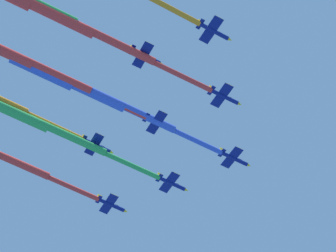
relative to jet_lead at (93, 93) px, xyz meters
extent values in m
cylinder|color=navy|center=(-24.33, 36.52, -0.06)|extent=(6.14, 8.21, 1.34)
cone|color=yellow|center=(-27.15, 40.70, -0.06)|extent=(1.78, 1.79, 1.27)
cylinder|color=black|center=(-21.67, 32.58, -0.06)|extent=(1.17, 1.06, 1.00)
ellipsoid|color=black|center=(-25.34, 38.22, 0.39)|extent=(1.81, 2.08, 0.85)
cube|color=navy|center=(-24.04, 36.06, -0.11)|extent=(8.29, 6.81, 2.20)
cube|color=yellow|center=(-27.12, 33.99, 0.91)|extent=(1.87, 2.30, 0.27)
cube|color=yellow|center=(-20.93, 38.16, -0.99)|extent=(1.87, 2.30, 0.27)
cube|color=navy|center=(-22.22, 33.38, -0.06)|extent=(3.21, 2.66, 0.88)
cube|color=yellow|center=(-22.02, 33.51, 0.86)|extent=(1.27, 1.49, 1.87)
cylinder|color=blue|center=(-17.23, 25.98, -0.06)|extent=(11.24, 15.54, 1.70)
cylinder|color=blue|center=(-8.44, 13.45, -0.13)|extent=(11.95, 16.02, 2.55)
cylinder|color=blue|center=(-0.23, 0.54, -0.03)|extent=(12.65, 16.49, 3.40)
cylinder|color=blue|center=(7.97, -12.39, 0.08)|extent=(13.36, 16.97, 4.25)
cylinder|color=navy|center=(-29.94, 18.00, -1.18)|extent=(6.15, 8.19, 1.32)
cone|color=yellow|center=(-32.78, 22.18, -1.18)|extent=(1.77, 1.78, 1.25)
cylinder|color=black|center=(-27.28, 14.07, -1.18)|extent=(1.16, 1.05, 0.99)
ellipsoid|color=black|center=(-30.97, 19.70, -0.73)|extent=(1.81, 2.07, 0.83)
cube|color=navy|center=(-29.65, 17.55, -1.23)|extent=(8.31, 6.85, 2.03)
cube|color=yellow|center=(-32.74, 15.45, -0.30)|extent=(1.87, 2.30, 0.26)
cube|color=yellow|center=(-26.53, 19.66, -2.03)|extent=(1.87, 2.30, 0.26)
cube|color=navy|center=(-27.82, 14.87, -1.18)|extent=(3.22, 2.67, 0.82)
cube|color=yellow|center=(-27.64, 14.99, -0.26)|extent=(1.24, 1.46, 1.88)
cylinder|color=green|center=(-22.25, 6.66, -1.18)|extent=(12.57, 17.42, 1.68)
cylinder|color=green|center=(-12.28, -7.50, -1.25)|extent=(13.27, 17.89, 2.52)
cylinder|color=green|center=(-2.89, -22.06, -1.16)|extent=(13.96, 18.36, 3.36)
cylinder|color=navy|center=(-5.03, 35.10, 0.69)|extent=(6.10, 8.22, 1.33)
cone|color=yellow|center=(-7.84, 39.30, 0.69)|extent=(1.77, 1.78, 1.26)
cylinder|color=black|center=(-2.40, 31.15, 0.69)|extent=(1.16, 1.05, 1.00)
ellipsoid|color=black|center=(-6.04, 36.81, 1.14)|extent=(1.80, 2.08, 0.84)
cube|color=navy|center=(-4.74, 34.64, 0.64)|extent=(8.31, 6.80, 2.13)
cube|color=yellow|center=(-7.84, 32.58, 1.62)|extent=(1.86, 2.30, 0.26)
cube|color=yellow|center=(-1.62, 36.73, -0.20)|extent=(1.86, 2.30, 0.26)
cube|color=navy|center=(-2.93, 31.96, 0.69)|extent=(3.22, 2.65, 0.85)
cube|color=yellow|center=(-2.75, 32.08, 1.61)|extent=(1.25, 1.48, 1.87)
cylinder|color=red|center=(2.64, 23.62, 0.69)|extent=(12.60, 17.70, 1.69)
cylinder|color=red|center=(12.61, 9.21, 0.62)|extent=(13.30, 18.17, 2.54)
cylinder|color=red|center=(22.01, -5.59, 0.71)|extent=(14.01, 18.64, 3.38)
cylinder|color=navy|center=(-10.65, 16.59, -0.51)|extent=(6.12, 8.20, 1.32)
cone|color=yellow|center=(-13.47, 20.78, -0.51)|extent=(1.77, 1.78, 1.25)
cylinder|color=black|center=(-8.00, 12.65, -0.51)|extent=(1.16, 1.05, 0.99)
ellipsoid|color=black|center=(-11.67, 18.29, -0.06)|extent=(1.80, 2.08, 0.83)
cube|color=navy|center=(-10.36, 16.13, -0.56)|extent=(8.32, 6.83, 2.04)
cube|color=yellow|center=(-13.45, 14.05, 0.38)|extent=(1.87, 2.30, 0.26)
cube|color=yellow|center=(-7.23, 18.24, -1.36)|extent=(1.87, 2.30, 0.26)
cube|color=navy|center=(-8.54, 13.45, -0.51)|extent=(3.22, 2.67, 0.82)
cube|color=yellow|center=(-8.36, 13.57, 0.41)|extent=(1.24, 1.47, 1.88)
cylinder|color=red|center=(-3.13, 5.42, -0.51)|extent=(12.20, 16.98, 1.68)
cylinder|color=red|center=(6.51, -8.36, -0.58)|extent=(12.90, 17.45, 2.52)
cylinder|color=navy|center=(-35.56, -0.51, -0.83)|extent=(6.17, 8.15, 1.30)
cone|color=yellow|center=(-38.42, 3.65, -0.83)|extent=(1.76, 1.77, 1.24)
cylinder|color=black|center=(-32.87, -4.43, -0.83)|extent=(1.14, 1.05, 0.98)
ellipsoid|color=black|center=(-36.60, 1.18, -0.37)|extent=(1.80, 2.07, 0.82)
cube|color=navy|center=(-35.26, -0.96, -0.88)|extent=(8.33, 6.90, 1.86)
cube|color=yellow|center=(-38.36, -3.09, -0.02)|extent=(1.88, 2.30, 0.24)
cube|color=yellow|center=(-32.15, 1.18, -1.60)|extent=(1.88, 2.30, 0.24)
cube|color=navy|center=(-33.42, -3.63, -0.83)|extent=(3.22, 2.69, 0.75)
cube|color=yellow|center=(-33.26, -3.52, 0.10)|extent=(1.21, 1.44, 1.88)
cylinder|color=red|center=(-28.17, -11.26, -0.83)|extent=(11.78, 16.09, 1.66)
cylinder|color=red|center=(-18.88, -24.26, -0.89)|extent=(12.46, 16.56, 2.49)
cylinder|color=navy|center=(14.26, 33.68, -0.35)|extent=(6.21, 8.15, 1.32)
cone|color=yellow|center=(11.39, 37.84, -0.35)|extent=(1.77, 1.78, 1.25)
cylinder|color=black|center=(16.96, 29.78, -0.35)|extent=(1.16, 1.06, 0.99)
ellipsoid|color=black|center=(13.22, 35.37, 0.11)|extent=(1.82, 2.07, 0.83)
cube|color=navy|center=(14.56, 33.23, -0.40)|extent=(8.29, 6.89, 2.04)
cube|color=yellow|center=(11.49, 31.11, 0.55)|extent=(1.89, 2.29, 0.26)
cube|color=yellow|center=(17.65, 35.38, -1.20)|extent=(1.89, 2.29, 0.26)
cube|color=navy|center=(16.41, 30.58, -0.35)|extent=(3.21, 2.69, 0.82)
cube|color=yellow|center=(16.59, 30.70, 0.58)|extent=(1.25, 1.46, 1.88)
cylinder|color=orange|center=(21.52, 23.19, -0.35)|extent=(11.47, 15.53, 1.68)
cylinder|color=navy|center=(-16.27, -1.93, 0.77)|extent=(6.21, 8.14, 1.31)
cone|color=yellow|center=(-19.15, 2.22, 0.77)|extent=(1.76, 1.78, 1.24)
cylinder|color=black|center=(-13.56, -5.83, 0.77)|extent=(1.15, 1.05, 0.98)
ellipsoid|color=black|center=(-17.32, -0.24, 1.23)|extent=(1.81, 2.07, 0.82)
cube|color=navy|center=(-15.97, -2.38, 0.72)|extent=(8.31, 6.92, 1.89)
cube|color=yellow|center=(-19.05, -4.51, 1.60)|extent=(1.89, 2.29, 0.24)
cube|color=yellow|center=(-12.86, -0.22, -0.01)|extent=(1.89, 2.29, 0.24)
cube|color=navy|center=(-14.11, -5.03, 0.77)|extent=(3.22, 2.70, 0.77)
cube|color=yellow|center=(-13.95, -4.92, 1.70)|extent=(1.22, 1.44, 1.88)
cylinder|color=orange|center=(-8.45, -13.18, 0.77)|extent=(12.72, 17.29, 1.66)
cylinder|color=navy|center=(8.64, 15.17, 1.45)|extent=(6.08, 8.22, 1.31)
cone|color=yellow|center=(5.85, 19.38, 1.45)|extent=(1.76, 1.77, 1.25)
cylinder|color=black|center=(11.27, 11.22, 1.45)|extent=(1.15, 1.04, 0.98)
ellipsoid|color=black|center=(7.63, 16.88, 1.91)|extent=(1.79, 2.07, 0.83)
cube|color=navy|center=(8.93, 14.72, 1.40)|extent=(8.35, 6.80, 1.96)
cube|color=yellow|center=(5.82, 12.64, 2.31)|extent=(1.86, 2.31, 0.25)
cube|color=yellow|center=(12.08, 16.81, 0.64)|extent=(1.86, 2.31, 0.25)
cube|color=navy|center=(10.74, 12.02, 1.45)|extent=(3.23, 2.66, 0.79)
cube|color=yellow|center=(10.91, 12.14, 2.38)|extent=(1.22, 1.46, 1.88)
cylinder|color=green|center=(15.88, 4.29, 1.45)|extent=(11.61, 16.29, 1.67)
cylinder|color=green|center=(25.01, -8.91, 1.39)|extent=(12.30, 16.75, 2.51)
camera|label=1|loc=(70.78, 28.23, -163.23)|focal=70.74mm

